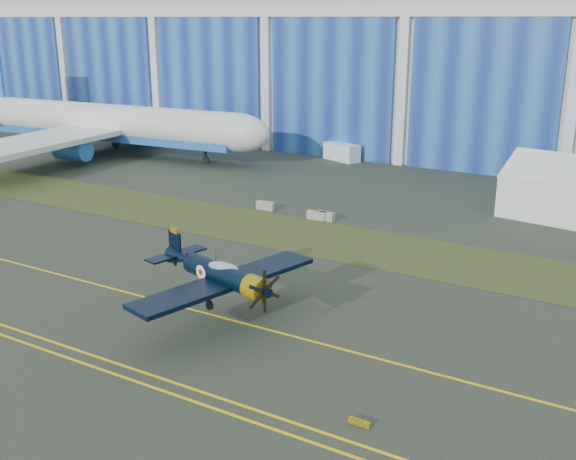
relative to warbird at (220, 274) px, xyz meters
The scene contains 15 objects.
ground 11.10m from the warbird, 147.09° to the left, with size 260.00×260.00×0.00m, color #2F392E.
grass_median 21.89m from the warbird, 114.12° to the left, with size 260.00×10.00×0.02m, color #475128.
hangar 78.82m from the warbird, 96.50° to the left, with size 220.00×45.70×30.00m.
taxiway_centreline 9.54m from the warbird, behind, with size 200.00×0.20×0.02m, color yellow.
edge_line_near 12.96m from the warbird, 135.11° to the right, with size 80.00×0.20×0.02m, color yellow.
edge_line_far 12.30m from the warbird, 138.56° to the right, with size 80.00×0.20×0.02m, color yellow.
guard_board_right 14.99m from the warbird, 25.52° to the right, with size 1.20×0.15×0.35m, color yellow.
warbird is the anchor object (origin of this frame).
jetliner 64.59m from the warbird, 140.85° to the left, with size 64.94×56.43×21.29m.
shipping_container 56.43m from the warbird, 107.73° to the left, with size 5.68×2.27×2.46m, color white.
tug 51.17m from the warbird, 80.93° to the left, with size 2.25×1.41×1.31m, color #E3CE00.
cart 88.77m from the warbird, 146.35° to the left, with size 2.16×1.30×1.30m, color white.
barrier_a 28.63m from the warbird, 116.19° to the left, with size 2.00×0.60×0.90m, color #999C91.
barrier_b 25.90m from the warbird, 103.47° to the left, with size 2.00×0.60×0.90m, color #99978C.
barrier_c 25.98m from the warbird, 101.45° to the left, with size 2.00×0.60×0.90m, color gray.
Camera 1 is at (33.90, -39.43, 19.79)m, focal length 42.00 mm.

